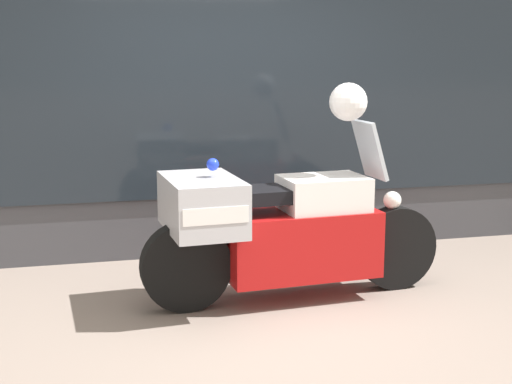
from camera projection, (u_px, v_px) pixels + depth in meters
name	position (u px, v px, depth m)	size (l,w,h in m)	color
ground_plane	(273.00, 324.00, 4.88)	(60.00, 60.00, 0.00)	gray
shop_building	(172.00, 68.00, 6.37)	(6.58, 0.55, 3.38)	#424247
window_display	(254.00, 195.00, 6.81)	(5.27, 0.30, 2.11)	slate
paramedic_motorcycle	(276.00, 227.00, 5.25)	(2.33, 0.83, 1.33)	black
white_helmet	(348.00, 102.00, 5.24)	(0.28, 0.28, 0.28)	white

